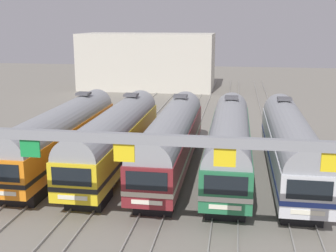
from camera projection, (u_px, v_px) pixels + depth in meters
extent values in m
plane|color=gray|center=(171.00, 173.00, 32.74)|extent=(160.00, 160.00, 0.00)
cube|color=gray|center=(115.00, 119.00, 50.43)|extent=(0.07, 70.00, 0.15)
cube|color=gray|center=(127.00, 119.00, 50.22)|extent=(0.07, 70.00, 0.15)
cube|color=gray|center=(151.00, 120.00, 49.80)|extent=(0.07, 70.00, 0.15)
cube|color=gray|center=(163.00, 121.00, 49.58)|extent=(0.07, 70.00, 0.15)
cube|color=gray|center=(188.00, 121.00, 49.17)|extent=(0.07, 70.00, 0.15)
cube|color=gray|center=(200.00, 122.00, 48.95)|extent=(0.07, 70.00, 0.15)
cube|color=gray|center=(225.00, 123.00, 48.53)|extent=(0.07, 70.00, 0.15)
cube|color=gray|center=(238.00, 123.00, 48.32)|extent=(0.07, 70.00, 0.15)
cube|color=gray|center=(264.00, 124.00, 47.90)|extent=(0.07, 70.00, 0.15)
cube|color=gray|center=(278.00, 125.00, 47.68)|extent=(0.07, 70.00, 0.15)
cube|color=orange|center=(63.00, 139.00, 33.49)|extent=(2.85, 18.00, 2.35)
cube|color=black|center=(63.00, 144.00, 33.57)|extent=(2.88, 18.02, 0.28)
cylinder|color=gray|center=(62.00, 124.00, 33.22)|extent=(2.74, 17.64, 2.74)
cube|color=black|center=(0.00, 173.00, 24.71)|extent=(2.28, 0.06, 1.03)
cube|color=silver|center=(2.00, 193.00, 25.00)|extent=(1.71, 0.05, 0.24)
cube|color=black|center=(26.00, 191.00, 27.83)|extent=(2.28, 2.60, 1.05)
cube|color=black|center=(90.00, 140.00, 39.94)|extent=(2.28, 2.60, 1.05)
cube|color=#4C4C51|center=(83.00, 94.00, 37.70)|extent=(1.10, 1.10, 0.20)
cube|color=gold|center=(116.00, 142.00, 32.86)|extent=(2.85, 18.00, 2.35)
cube|color=black|center=(116.00, 146.00, 32.94)|extent=(2.88, 18.02, 0.28)
cylinder|color=gray|center=(115.00, 126.00, 32.58)|extent=(2.74, 17.64, 2.74)
cube|color=black|center=(71.00, 177.00, 24.08)|extent=(2.28, 0.06, 1.03)
cube|color=silver|center=(73.00, 198.00, 24.36)|extent=(1.71, 0.05, 0.24)
cube|color=black|center=(89.00, 195.00, 27.20)|extent=(2.28, 2.60, 1.05)
cube|color=black|center=(135.00, 141.00, 39.30)|extent=(2.28, 2.60, 1.05)
cube|color=#4C4C51|center=(131.00, 95.00, 37.07)|extent=(1.10, 1.10, 0.20)
cube|color=maroon|center=(171.00, 144.00, 32.22)|extent=(2.85, 18.00, 2.35)
cube|color=beige|center=(171.00, 149.00, 32.30)|extent=(2.88, 18.02, 0.28)
cylinder|color=gray|center=(171.00, 129.00, 31.95)|extent=(2.74, 17.64, 2.74)
cube|color=black|center=(146.00, 181.00, 23.45)|extent=(2.28, 0.06, 1.03)
cube|color=silver|center=(147.00, 202.00, 23.73)|extent=(1.71, 0.05, 0.24)
cube|color=black|center=(156.00, 199.00, 26.56)|extent=(2.28, 2.60, 1.05)
cube|color=black|center=(182.00, 143.00, 38.67)|extent=(2.28, 2.60, 1.05)
cube|color=#4C4C51|center=(180.00, 96.00, 36.43)|extent=(1.10, 1.10, 0.20)
cube|color=#236B42|center=(229.00, 147.00, 31.59)|extent=(2.85, 18.00, 2.35)
cube|color=silver|center=(229.00, 151.00, 31.67)|extent=(2.88, 18.02, 0.28)
cylinder|color=gray|center=(230.00, 131.00, 31.32)|extent=(2.74, 17.64, 2.74)
cube|color=black|center=(226.00, 186.00, 22.81)|extent=(2.28, 0.06, 1.03)
cube|color=silver|center=(225.00, 207.00, 23.10)|extent=(1.71, 0.05, 0.24)
cube|color=black|center=(226.00, 204.00, 25.93)|extent=(2.28, 2.60, 1.05)
cube|color=black|center=(230.00, 145.00, 38.04)|extent=(2.28, 2.60, 1.05)
cube|color=#4C4C51|center=(232.00, 97.00, 35.80)|extent=(1.10, 1.10, 0.20)
cube|color=silver|center=(289.00, 149.00, 30.96)|extent=(2.85, 18.00, 2.35)
cube|color=navy|center=(289.00, 154.00, 31.04)|extent=(2.88, 18.02, 0.28)
cylinder|color=gray|center=(290.00, 133.00, 30.68)|extent=(2.74, 17.64, 2.74)
cube|color=black|center=(310.00, 190.00, 22.18)|extent=(2.28, 0.06, 1.03)
cube|color=silver|center=(308.00, 213.00, 22.46)|extent=(1.71, 0.05, 0.24)
cube|color=black|center=(299.00, 208.00, 25.30)|extent=(2.28, 2.60, 1.05)
cube|color=black|center=(280.00, 148.00, 37.40)|extent=(2.28, 2.60, 1.05)
cube|color=#4C4C51|center=(285.00, 99.00, 35.17)|extent=(1.10, 1.10, 0.20)
cube|color=gray|center=(124.00, 138.00, 18.32)|extent=(21.58, 0.32, 0.44)
cube|color=#198C3F|center=(30.00, 148.00, 19.09)|extent=(0.90, 0.08, 0.80)
cube|color=yellow|center=(124.00, 152.00, 18.46)|extent=(0.90, 0.08, 0.80)
cube|color=yellow|center=(225.00, 157.00, 17.83)|extent=(0.90, 0.08, 0.80)
cube|color=yellow|center=(333.00, 162.00, 17.19)|extent=(0.90, 0.08, 0.80)
cube|color=beige|center=(148.00, 61.00, 72.83)|extent=(21.63, 10.00, 9.04)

